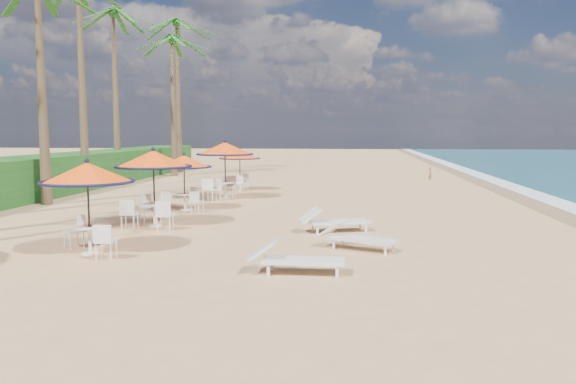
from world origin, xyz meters
name	(u,v)px	position (x,y,z in m)	size (l,w,h in m)	color
ground	(312,258)	(0.00, 0.00, 0.00)	(160.00, 160.00, 0.00)	tan
foam_strip	(569,207)	(9.30, 10.00, 0.00)	(1.20, 140.00, 0.04)	white
wetsand_band	(544,207)	(8.40, 10.00, 0.00)	(1.40, 140.00, 0.02)	olive
scrub_hedge	(33,177)	(-13.50, 11.00, 0.90)	(3.00, 40.00, 1.80)	#194716
station_0	(88,181)	(-5.38, -0.13, 1.76)	(2.21, 2.21, 2.31)	black
station_1	(152,169)	(-5.23, 3.80, 1.80)	(2.37, 2.37, 2.47)	black
station_2	(184,168)	(-5.32, 7.37, 1.58)	(2.07, 2.08, 2.15)	black
station_3	(224,156)	(-4.64, 10.92, 1.89)	(2.48, 2.48, 2.59)	black
station_4	(240,158)	(-4.66, 14.49, 1.62)	(2.04, 2.07, 2.12)	black
lounger_near	(294,258)	(-0.28, -1.46, 0.33)	(1.99, 0.63, 0.71)	silver
lounger_mid	(356,237)	(1.00, 1.11, 0.33)	(2.03, 1.36, 0.70)	silver
lounger_far	(332,220)	(0.33, 3.48, 0.35)	(2.19, 1.30, 0.75)	silver
palm_5	(113,23)	(-13.34, 19.88, 9.32)	(5.00, 5.00, 10.18)	brown
palm_6	(172,48)	(-10.74, 22.86, 8.26)	(5.00, 5.00, 9.05)	brown
palm_7	(177,33)	(-11.55, 26.45, 9.85)	(5.00, 5.00, 10.75)	brown
person	(430,174)	(5.47, 21.11, 0.44)	(0.32, 0.21, 0.88)	#875D44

